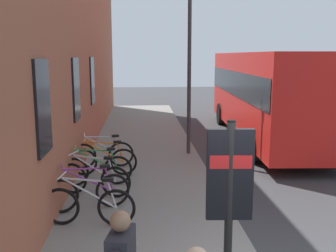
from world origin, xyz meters
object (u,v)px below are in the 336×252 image
(bicycle_by_door, at_px, (104,161))
(street_lamp, at_px, (189,53))
(bicycle_nearest_sign, at_px, (103,154))
(bicycle_mid_rack, at_px, (89,206))
(bicycle_under_window, at_px, (94,179))
(bicycle_beside_lamp, at_px, (88,192))
(transit_info_sign, at_px, (230,187))
(bicycle_leaning_wall, at_px, (96,170))
(city_bus, at_px, (266,90))

(bicycle_by_door, xyz_separation_m, street_lamp, (2.18, -2.52, 2.82))
(bicycle_nearest_sign, bearing_deg, bicycle_mid_rack, -178.59)
(bicycle_under_window, bearing_deg, bicycle_beside_lamp, 177.68)
(bicycle_beside_lamp, distance_m, transit_info_sign, 4.14)
(bicycle_mid_rack, relative_size, bicycle_by_door, 0.99)
(bicycle_leaning_wall, relative_size, transit_info_sign, 0.74)
(transit_info_sign, height_order, street_lamp, street_lamp)
(bicycle_by_door, xyz_separation_m, city_bus, (4.69, -5.82, 1.41))
(bicycle_under_window, xyz_separation_m, bicycle_leaning_wall, (0.70, 0.03, 0.00))
(bicycle_by_door, relative_size, transit_info_sign, 0.74)
(bicycle_under_window, bearing_deg, bicycle_by_door, -3.24)
(bicycle_nearest_sign, distance_m, street_lamp, 4.11)
(bicycle_leaning_wall, xyz_separation_m, bicycle_by_door, (0.82, -0.11, 0.00))
(bicycle_leaning_wall, distance_m, city_bus, 8.22)
(bicycle_leaning_wall, distance_m, bicycle_nearest_sign, 1.55)
(bicycle_under_window, bearing_deg, bicycle_leaning_wall, 2.12)
(bicycle_nearest_sign, bearing_deg, transit_info_sign, -161.87)
(bicycle_mid_rack, distance_m, bicycle_leaning_wall, 2.30)
(transit_info_sign, distance_m, city_bus, 11.09)
(bicycle_mid_rack, bearing_deg, transit_info_sign, -142.15)
(bicycle_mid_rack, distance_m, city_bus, 9.85)
(bicycle_beside_lamp, height_order, bicycle_under_window, same)
(bicycle_under_window, bearing_deg, transit_info_sign, -153.42)
(street_lamp, bearing_deg, bicycle_beside_lamp, 149.85)
(bicycle_mid_rack, bearing_deg, bicycle_under_window, 2.96)
(bicycle_beside_lamp, height_order, bicycle_leaning_wall, same)
(bicycle_mid_rack, xyz_separation_m, bicycle_nearest_sign, (3.85, 0.09, -0.00))
(bicycle_by_door, distance_m, street_lamp, 4.36)
(bicycle_leaning_wall, relative_size, street_lamp, 0.33)
(bicycle_beside_lamp, relative_size, city_bus, 0.16)
(bicycle_leaning_wall, height_order, transit_info_sign, transit_info_sign)
(transit_info_sign, height_order, city_bus, city_bus)
(bicycle_leaning_wall, height_order, street_lamp, street_lamp)
(bicycle_leaning_wall, distance_m, street_lamp, 4.89)
(bicycle_nearest_sign, distance_m, transit_info_sign, 6.88)
(bicycle_beside_lamp, relative_size, bicycle_by_door, 0.98)
(bicycle_beside_lamp, relative_size, bicycle_leaning_wall, 0.98)
(bicycle_mid_rack, height_order, transit_info_sign, transit_info_sign)
(bicycle_mid_rack, height_order, bicycle_nearest_sign, same)
(city_bus, bearing_deg, transit_info_sign, 159.88)
(bicycle_mid_rack, height_order, city_bus, city_bus)
(city_bus, bearing_deg, street_lamp, 127.32)
(transit_info_sign, bearing_deg, city_bus, -20.12)
(bicycle_under_window, height_order, bicycle_leaning_wall, same)
(city_bus, bearing_deg, bicycle_beside_lamp, 139.93)
(bicycle_under_window, height_order, bicycle_by_door, same)
(bicycle_mid_rack, bearing_deg, bicycle_leaning_wall, 2.70)
(transit_info_sign, bearing_deg, street_lamp, -3.72)
(bicycle_beside_lamp, xyz_separation_m, bicycle_by_door, (2.37, -0.12, 0.00))
(bicycle_nearest_sign, bearing_deg, bicycle_beside_lamp, 179.59)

